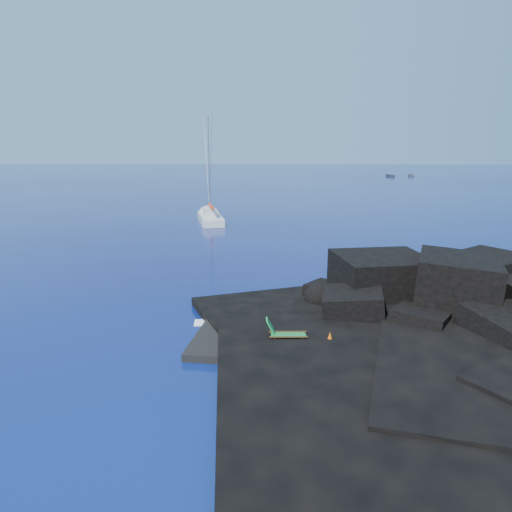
# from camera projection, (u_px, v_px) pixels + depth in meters

# --- Properties ---
(ground) EXTENTS (400.00, 400.00, 0.00)m
(ground) POSITION_uv_depth(u_px,v_px,m) (190.00, 344.00, 23.34)
(ground) COLOR #04043C
(ground) RESTS_ON ground
(headland) EXTENTS (24.00, 24.00, 3.60)m
(headland) POSITION_uv_depth(u_px,v_px,m) (450.00, 325.00, 25.77)
(headland) COLOR black
(headland) RESTS_ON ground
(beach) EXTENTS (9.08, 6.86, 0.70)m
(beach) POSITION_uv_depth(u_px,v_px,m) (286.00, 341.00, 23.65)
(beach) COLOR black
(beach) RESTS_ON ground
(surf_foam) EXTENTS (10.00, 8.00, 0.06)m
(surf_foam) POSITION_uv_depth(u_px,v_px,m) (294.00, 310.00, 28.02)
(surf_foam) COLOR white
(surf_foam) RESTS_ON ground
(sailboat) EXTENTS (5.05, 11.94, 12.25)m
(sailboat) POSITION_uv_depth(u_px,v_px,m) (210.00, 222.00, 58.99)
(sailboat) COLOR silver
(sailboat) RESTS_ON ground
(deck_chair) EXTENTS (1.82, 0.87, 1.23)m
(deck_chair) POSITION_uv_depth(u_px,v_px,m) (288.00, 329.00, 22.49)
(deck_chair) COLOR #1B7B37
(deck_chair) RESTS_ON beach
(towel) EXTENTS (2.09, 1.30, 0.05)m
(towel) POSITION_uv_depth(u_px,v_px,m) (302.00, 346.00, 22.14)
(towel) COLOR white
(towel) RESTS_ON beach
(sunbather) EXTENTS (1.74, 0.75, 0.23)m
(sunbather) POSITION_uv_depth(u_px,v_px,m) (302.00, 343.00, 22.11)
(sunbather) COLOR tan
(sunbather) RESTS_ON towel
(marker_cone) EXTENTS (0.51, 0.51, 0.58)m
(marker_cone) POSITION_uv_depth(u_px,v_px,m) (330.00, 338.00, 22.31)
(marker_cone) COLOR #D4570B
(marker_cone) RESTS_ON beach
(distant_boat_a) EXTENTS (1.76, 4.28, 0.55)m
(distant_boat_a) POSITION_uv_depth(u_px,v_px,m) (390.00, 177.00, 138.38)
(distant_boat_a) COLOR #26252A
(distant_boat_a) RESTS_ON ground
(distant_boat_b) EXTENTS (1.95, 4.24, 0.54)m
(distant_boat_b) POSITION_uv_depth(u_px,v_px,m) (411.00, 176.00, 139.95)
(distant_boat_b) COLOR #2B2B31
(distant_boat_b) RESTS_ON ground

